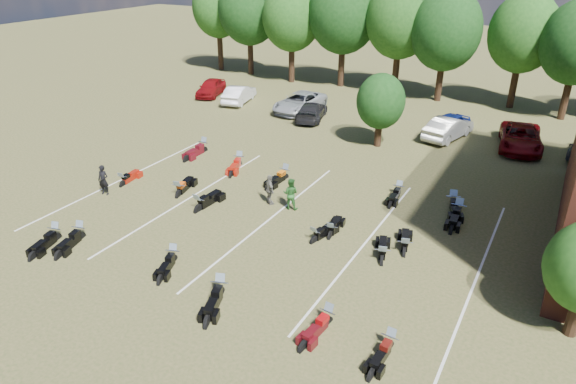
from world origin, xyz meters
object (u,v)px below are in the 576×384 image
Objects in this scene: car_0 at (211,87)px; motorcycle_3 at (221,296)px; car_4 at (447,125)px; person_grey at (270,190)px; motorcycle_7 at (123,185)px; motorcycle_0 at (57,240)px; person_green at (291,194)px; motorcycle_14 at (204,152)px; person_black at (103,180)px.

motorcycle_3 is at bearing -69.54° from car_0.
car_4 is 2.54× the size of person_grey.
motorcycle_0 is at bearing 98.00° from motorcycle_7.
car_4 is at bearing -70.33° from person_grey.
person_grey is 8.09m from motorcycle_3.
motorcycle_3 is (-2.91, -23.42, -0.72)m from car_4.
motorcycle_7 is (-10.87, 5.57, 0.00)m from motorcycle_3.
person_grey is 8.77m from motorcycle_7.
person_green is 7.91m from motorcycle_3.
motorcycle_3 is (2.39, -7.68, -0.83)m from person_grey.
motorcycle_14 reaches higher than motorcycle_0.
car_0 is 1.95× the size of motorcycle_0.
motorcycle_0 is (1.76, -4.59, -0.84)m from person_black.
motorcycle_3 reaches higher than motorcycle_0.
car_0 is at bearing -160.02° from car_4.
car_0 is at bearing -76.34° from motorcycle_7.
person_grey is (-5.30, -15.74, 0.11)m from car_4.
motorcycle_7 is at bearing 52.25° from person_grey.
person_green reaches higher than motorcycle_0.
motorcycle_0 is (-7.91, -8.09, -0.84)m from person_green.
car_4 is 26.61m from motorcycle_0.
motorcycle_14 is at bearing -118.21° from car_4.
car_0 is at bearing 107.91° from motorcycle_3.
person_black is 11.72m from motorcycle_3.
person_black is at bearing 138.74° from motorcycle_3.
person_green is 11.34m from motorcycle_0.
person_black reaches higher than motorcycle_0.
person_grey is at bearing -30.58° from motorcycle_14.
person_black is 0.68× the size of motorcycle_14.
motorcycle_0 is at bearing -86.51° from motorcycle_14.
motorcycle_7 is (-1.76, 5.89, 0.00)m from motorcycle_0.
motorcycle_0 is (9.17, -23.99, -0.74)m from car_0.
person_black is at bearing 7.29° from person_green.
motorcycle_7 is (0.01, 1.29, -0.84)m from person_black.
car_4 is at bearing 39.82° from motorcycle_14.
person_grey is 0.71× the size of motorcycle_3.
car_4 is 16.18m from person_green.
person_black is 1.00× the size of person_green.
motorcycle_0 is 0.95× the size of motorcycle_3.
motorcycle_3 is 0.95× the size of motorcycle_14.
car_4 is (21.20, -0.26, -0.02)m from car_0.
motorcycle_14 is (-7.75, 4.35, -0.83)m from person_grey.
car_4 is at bearing 63.15° from motorcycle_3.
motorcycle_0 is at bearing -86.29° from car_0.
motorcycle_14 reaches higher than motorcycle_7.
motorcycle_7 is at bearing 76.67° from person_black.
person_green is at bearing -26.73° from motorcycle_14.
person_green reaches higher than person_grey.
person_grey is (8.48, 3.40, -0.01)m from person_black.
person_grey reaches higher than motorcycle_14.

